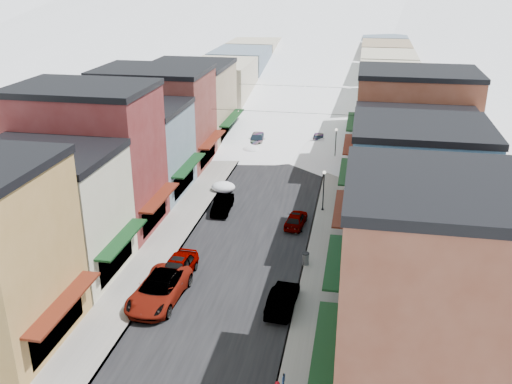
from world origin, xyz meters
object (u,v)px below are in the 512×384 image
at_px(car_white_suv, 159,290).
at_px(trash_can, 305,259).
at_px(car_dark_hatch, 222,204).
at_px(streetlamp_near, 324,185).
at_px(car_silver_sedan, 177,268).
at_px(car_green_sedan, 283,299).

xyz_separation_m(car_white_suv, trash_can, (9.31, 6.71, -0.25)).
height_order(car_dark_hatch, streetlamp_near, streetlamp_near).
bearing_deg(streetlamp_near, car_silver_sedan, -123.73).
bearing_deg(car_silver_sedan, streetlamp_near, 59.17).
bearing_deg(trash_can, car_white_suv, -144.20).
distance_m(car_silver_sedan, car_dark_hatch, 12.49).
distance_m(car_green_sedan, streetlamp_near, 16.99).
relative_size(car_white_suv, streetlamp_near, 1.65).
bearing_deg(trash_can, streetlamp_near, 87.37).
bearing_deg(trash_can, car_green_sedan, -98.41).
xyz_separation_m(car_silver_sedan, streetlamp_near, (9.53, 14.27, 1.75)).
distance_m(car_dark_hatch, car_green_sedan, 16.94).
height_order(car_silver_sedan, streetlamp_near, streetlamp_near).
relative_size(car_white_suv, car_green_sedan, 1.42).
bearing_deg(car_green_sedan, trash_can, -94.69).
bearing_deg(trash_can, car_silver_sedan, -158.68).
bearing_deg(car_white_suv, car_dark_hatch, 90.57).
xyz_separation_m(car_silver_sedan, car_dark_hatch, (0.33, 12.48, -0.13)).
xyz_separation_m(car_white_suv, car_dark_hatch, (0.61, 15.67, -0.18)).
xyz_separation_m(car_white_suv, car_silver_sedan, (0.27, 3.19, -0.05)).
xyz_separation_m(car_white_suv, car_green_sedan, (8.41, 0.63, -0.15)).
distance_m(car_silver_sedan, trash_can, 9.70).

